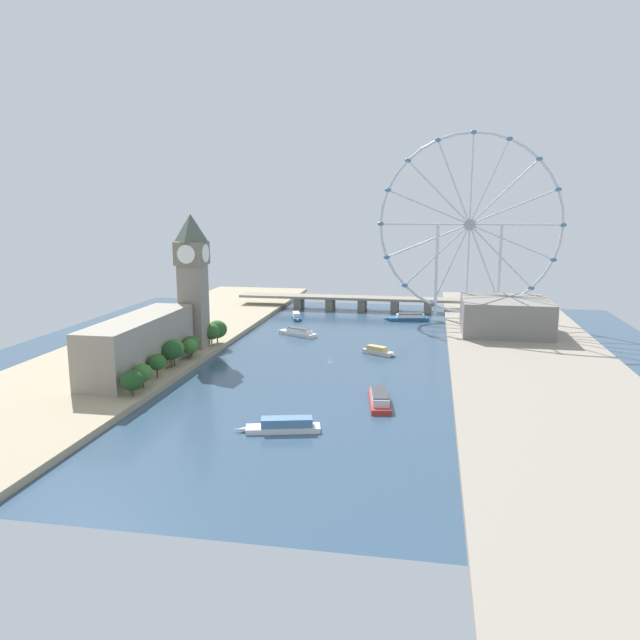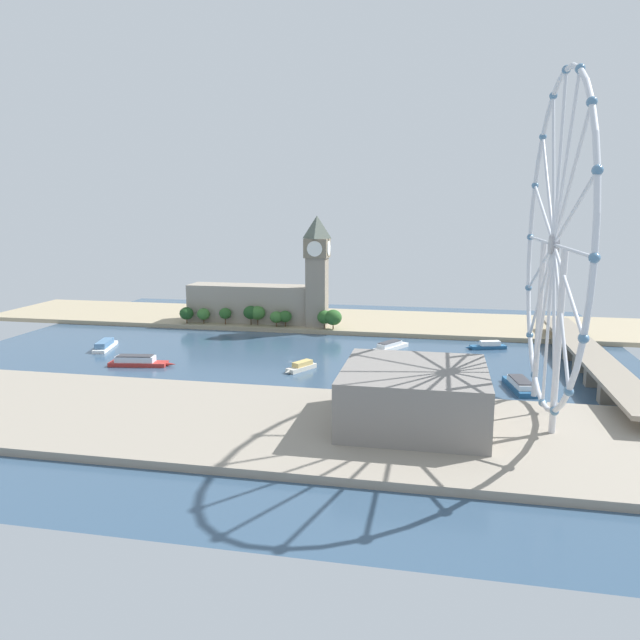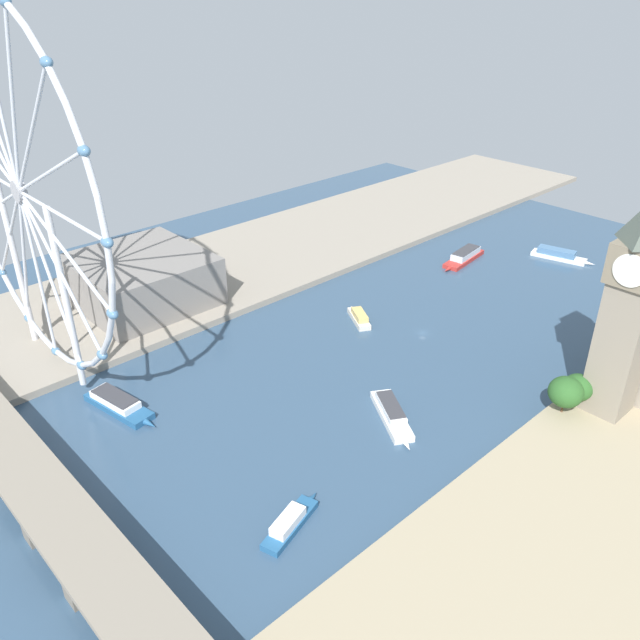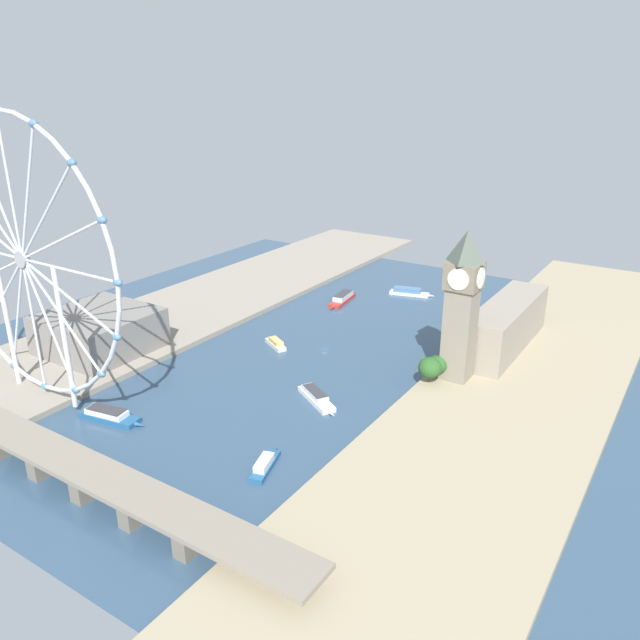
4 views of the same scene
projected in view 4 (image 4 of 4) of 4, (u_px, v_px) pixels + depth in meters
name	position (u px, v px, depth m)	size (l,w,h in m)	color
ground_plane	(324.00, 349.00, 359.67)	(392.06, 392.06, 0.00)	#334C66
riverbank_left	(515.00, 396.00, 302.60)	(90.00, 520.00, 3.00)	tan
riverbank_right	(186.00, 311.00, 415.66)	(90.00, 520.00, 3.00)	gray
clock_tower	(462.00, 304.00, 304.11)	(17.06, 17.06, 77.02)	gray
parliament_block	(506.00, 325.00, 350.44)	(22.00, 88.92, 26.82)	gray
tree_row_embankment	(467.00, 338.00, 346.52)	(15.10, 118.49, 13.81)	#513823
ferris_wheel	(23.00, 261.00, 277.24)	(132.36, 3.20, 133.36)	silver
riverside_hall	(99.00, 331.00, 348.51)	(55.24, 54.39, 21.98)	gray
river_bridge	(91.00, 476.00, 230.35)	(204.06, 17.66, 10.96)	gray
tour_boat_0	(342.00, 298.00, 437.03)	(12.79, 36.99, 5.83)	#B22D28
tour_boat_1	(316.00, 397.00, 300.01)	(30.78, 20.79, 5.22)	white
tour_boat_2	(109.00, 415.00, 283.29)	(34.48, 13.50, 5.48)	#235684
tour_boat_3	(409.00, 292.00, 450.97)	(33.26, 13.90, 5.32)	white
tour_boat_4	(275.00, 343.00, 362.66)	(21.19, 14.08, 4.77)	beige
tour_boat_5	(265.00, 464.00, 247.53)	(11.82, 25.60, 4.92)	#235684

